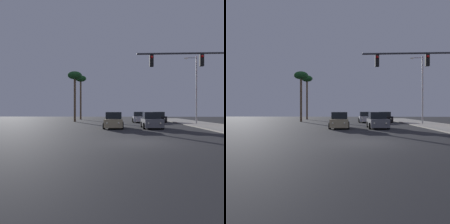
% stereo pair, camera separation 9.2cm
% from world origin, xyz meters
% --- Properties ---
extents(ground_plane, '(120.00, 120.00, 0.00)m').
position_xyz_m(ground_plane, '(0.00, 0.00, 0.00)').
color(ground_plane, '#28282B').
extents(car_black, '(2.04, 4.33, 1.68)m').
position_xyz_m(car_black, '(4.82, 23.02, 0.76)').
color(car_black, black).
rests_on(car_black, ground).
extents(car_silver, '(2.04, 4.33, 1.68)m').
position_xyz_m(car_silver, '(1.60, 22.37, 0.76)').
color(car_silver, '#B7B7BC').
rests_on(car_silver, ground).
extents(car_grey, '(2.04, 4.33, 1.68)m').
position_xyz_m(car_grey, '(2.01, 10.33, 0.76)').
color(car_grey, slate).
rests_on(car_grey, ground).
extents(car_tan, '(2.04, 4.32, 1.68)m').
position_xyz_m(car_tan, '(-1.90, 10.20, 0.76)').
color(car_tan, tan).
rests_on(car_tan, ground).
extents(traffic_light_mast, '(7.74, 0.36, 6.50)m').
position_xyz_m(traffic_light_mast, '(5.52, 4.56, 4.75)').
color(traffic_light_mast, '#38383D').
rests_on(traffic_light_mast, sidewalk_right).
extents(street_lamp, '(1.74, 0.24, 9.00)m').
position_xyz_m(street_lamp, '(8.81, 17.36, 5.12)').
color(street_lamp, '#99999E').
rests_on(street_lamp, sidewalk_right).
extents(palm_tree_far, '(2.40, 2.40, 9.47)m').
position_xyz_m(palm_tree_far, '(-9.97, 34.00, 8.23)').
color(palm_tree_far, brown).
rests_on(palm_tree_far, ground).
extents(palm_tree_mid, '(2.40, 2.40, 8.50)m').
position_xyz_m(palm_tree_mid, '(-9.04, 24.00, 7.37)').
color(palm_tree_mid, brown).
rests_on(palm_tree_mid, ground).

